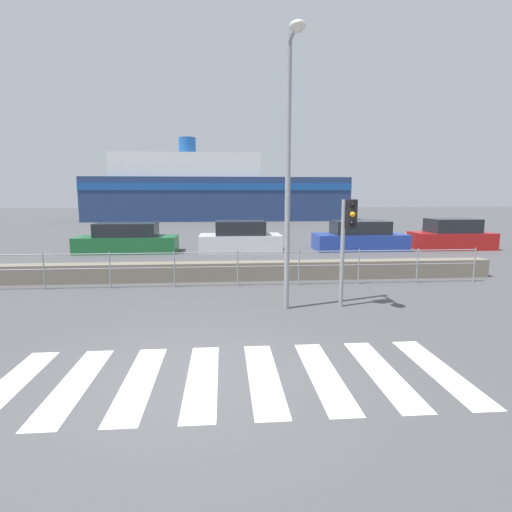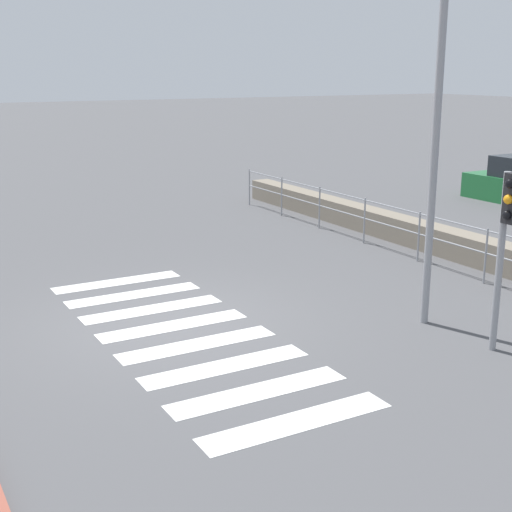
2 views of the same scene
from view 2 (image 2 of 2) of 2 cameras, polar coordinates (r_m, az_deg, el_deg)
ground_plane at (r=11.42m, az=-7.00°, el=-5.29°), size 160.00×160.00×0.00m
crosswalk at (r=10.87m, az=-5.72°, el=-6.28°), size 6.75×2.40×0.01m
seawall at (r=15.16m, az=17.60°, el=0.29°), size 18.22×0.55×0.57m
harbor_fence at (r=14.45m, az=15.33°, el=1.46°), size 16.44×0.04×1.06m
traffic_light_far at (r=10.22m, az=19.59°, el=2.55°), size 0.34×0.32×2.56m
streetlamp at (r=10.83m, az=13.55°, el=13.66°), size 0.32×1.23×6.05m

